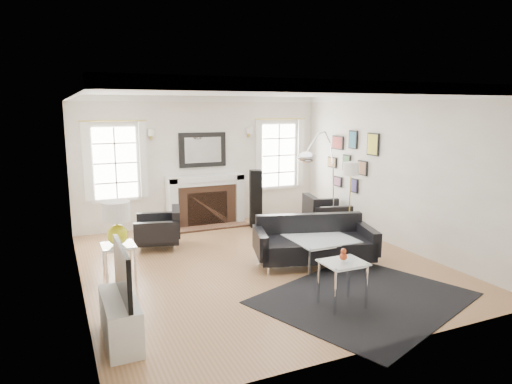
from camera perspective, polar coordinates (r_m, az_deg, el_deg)
name	(u,v)px	position (r m, az deg, el deg)	size (l,w,h in m)	color
floor	(259,264)	(7.66, 0.34, -8.94)	(6.00, 6.00, 0.00)	olive
back_wall	(202,161)	(10.10, -6.73, 3.87)	(5.50, 0.04, 2.80)	white
front_wall	(381,223)	(4.81, 15.38, -3.70)	(5.50, 0.04, 2.80)	white
left_wall	(75,193)	(6.68, -21.64, -0.16)	(0.04, 6.00, 2.80)	white
right_wall	(394,171)	(8.81, 16.87, 2.53)	(0.04, 6.00, 2.80)	white
ceiling	(259,91)	(7.24, 0.37, 12.47)	(5.50, 6.00, 0.02)	white
crown_molding	(259,95)	(7.23, 0.37, 12.00)	(5.50, 6.00, 0.12)	white
fireplace	(206,201)	(10.04, -6.27, -1.12)	(1.70, 0.69, 1.11)	white
mantel_mirror	(203,150)	(10.03, -6.68, 5.26)	(1.05, 0.07, 0.75)	black
window_left	(115,163)	(9.66, -17.19, 3.52)	(1.24, 0.15, 1.62)	white
window_right	(278,155)	(10.74, 2.83, 4.63)	(1.24, 0.15, 1.62)	white
gallery_wall	(351,157)	(9.78, 11.80, 4.29)	(0.04, 1.73, 1.29)	black
tv_unit	(121,313)	(5.39, -16.57, -14.30)	(0.35, 1.00, 1.09)	white
area_rug	(364,298)	(6.52, 13.37, -12.77)	(2.61, 2.18, 0.01)	black
sofa	(313,243)	(7.66, 7.18, -6.33)	(2.11, 1.39, 0.63)	black
armchair_left	(161,230)	(8.63, -11.84, -4.62)	(0.98, 1.05, 0.60)	black
armchair_right	(324,214)	(9.72, 8.49, -2.75)	(1.00, 1.08, 0.62)	black
coffee_table	(320,239)	(7.62, 7.98, -5.89)	(1.01, 1.01, 0.45)	silver
side_table_left	(118,251)	(7.20, -16.82, -7.11)	(0.48, 0.48, 0.53)	silver
nesting_table	(343,271)	(6.04, 10.81, -9.66)	(0.55, 0.46, 0.61)	silver
gourd_lamp	(117,220)	(7.07, -17.02, -3.37)	(0.41, 0.41, 0.66)	#C7C919
orange_vase	(343,255)	(5.97, 10.88, -7.75)	(0.10, 0.10, 0.16)	#B33A16
arc_floor_lamp	(321,183)	(8.41, 8.16, 1.12)	(1.56, 1.45, 2.22)	white
stick_floor_lamp	(351,173)	(8.92, 11.78, 2.36)	(0.31, 0.31, 1.53)	gold
speaker_tower	(256,199)	(9.85, -0.03, -0.83)	(0.25, 0.25, 1.24)	black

